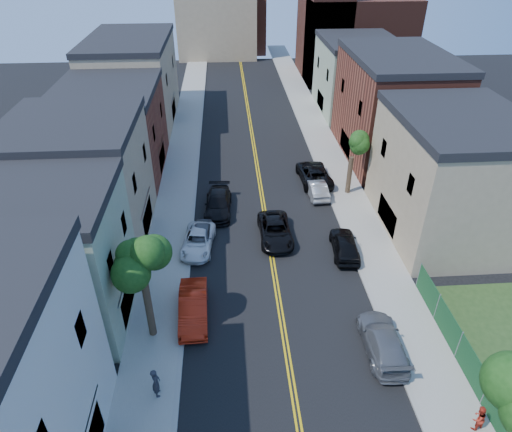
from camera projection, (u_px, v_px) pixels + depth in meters
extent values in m
cube|color=gray|center=(182.00, 152.00, 48.97)|extent=(3.20, 100.00, 0.15)
cube|color=gray|center=(326.00, 148.00, 49.90)|extent=(3.20, 100.00, 0.15)
cube|color=gray|center=(198.00, 151.00, 49.08)|extent=(0.30, 100.00, 0.15)
cube|color=gray|center=(310.00, 148.00, 49.80)|extent=(0.30, 100.00, 0.15)
cube|color=gray|center=(43.00, 264.00, 26.26)|extent=(9.00, 8.00, 8.50)
cube|color=#998466|center=(82.00, 185.00, 33.66)|extent=(9.00, 10.00, 9.00)
cube|color=brown|center=(112.00, 134.00, 43.13)|extent=(9.00, 12.00, 8.00)
cube|color=#998466|center=(134.00, 83.00, 54.43)|extent=(9.00, 16.00, 9.50)
cube|color=#998466|center=(451.00, 179.00, 34.47)|extent=(9.00, 12.00, 9.00)
cube|color=brown|center=(392.00, 110.00, 45.91)|extent=(9.00, 14.00, 10.00)
cube|color=gray|center=(356.00, 78.00, 58.03)|extent=(9.00, 12.00, 8.50)
cube|color=#4C2319|center=(353.00, 37.00, 70.67)|extent=(16.00, 14.00, 12.00)
cube|color=#4C2319|center=(330.00, 7.00, 64.30)|extent=(6.00, 6.00, 22.00)
cube|color=#998466|center=(217.00, 23.00, 81.11)|extent=(14.00, 8.00, 12.00)
cube|color=brown|center=(238.00, 24.00, 85.24)|extent=(10.00, 8.00, 10.00)
cube|color=#143F1E|center=(471.00, 367.00, 23.93)|extent=(0.04, 15.00, 1.90)
cylinder|color=#322819|center=(149.00, 309.00, 26.10)|extent=(0.44, 0.44, 3.96)
sphere|color=#163C10|center=(139.00, 250.00, 23.75)|extent=(5.20, 5.20, 5.20)
sphere|color=#163C10|center=(145.00, 238.00, 22.89)|extent=(3.90, 3.90, 3.90)
sphere|color=#163C10|center=(132.00, 252.00, 24.44)|extent=(3.64, 3.64, 3.64)
cylinder|color=#322819|center=(349.00, 175.00, 40.54)|extent=(0.44, 0.44, 3.52)
sphere|color=#163C10|center=(354.00, 136.00, 38.50)|extent=(4.40, 4.40, 4.40)
sphere|color=#163C10|center=(362.00, 128.00, 37.77)|extent=(3.30, 3.30, 3.30)
sphere|color=#163C10|center=(347.00, 139.00, 39.08)|extent=(3.08, 3.08, 3.08)
imported|color=#AB1E0B|center=(193.00, 307.00, 28.08)|extent=(1.88, 5.02, 1.64)
imported|color=white|center=(198.00, 241.00, 34.19)|extent=(2.79, 5.06, 1.34)
imported|color=#505157|center=(201.00, 237.00, 34.57)|extent=(2.07, 4.31, 1.42)
imported|color=black|center=(218.00, 204.00, 38.55)|extent=(2.49, 5.53, 1.57)
imported|color=#5B5D62|center=(383.00, 341.00, 25.87)|extent=(2.25, 5.27, 1.51)
imported|color=black|center=(345.00, 245.00, 33.61)|extent=(2.18, 4.72, 1.56)
imported|color=#919498|center=(316.00, 188.00, 41.01)|extent=(1.82, 4.48, 1.45)
imported|color=black|center=(314.00, 173.00, 43.16)|extent=(3.04, 6.01, 1.63)
imported|color=black|center=(275.00, 231.00, 35.22)|extent=(2.54, 5.36, 1.48)
imported|color=#27272F|center=(156.00, 383.00, 23.16)|extent=(0.56, 0.75, 1.84)
imported|color=#B52B1B|center=(478.00, 418.00, 21.67)|extent=(0.89, 0.78, 1.55)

